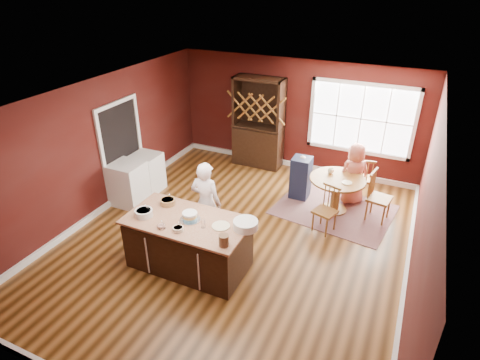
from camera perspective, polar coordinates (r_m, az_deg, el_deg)
name	(u,v)px	position (r m, az deg, el deg)	size (l,w,h in m)	color
room_shell	(236,176)	(6.87, -0.63, 0.54)	(7.00, 7.00, 7.00)	brown
window	(361,119)	(9.54, 16.84, 8.35)	(2.36, 0.10, 1.66)	white
doorway	(122,151)	(8.98, -16.37, 3.92)	(0.08, 1.26, 2.13)	white
kitchen_island	(189,244)	(6.82, -7.30, -9.01)	(2.01, 1.06, 0.92)	black
dining_table	(337,188)	(8.43, 13.57, -1.07)	(1.12, 1.12, 0.75)	brown
baker	(206,203)	(7.19, -4.85, -3.27)	(0.58, 0.38, 1.59)	white
layer_cake	(190,216)	(6.50, -7.14, -5.13)	(0.34, 0.34, 0.14)	white
bowl_blue	(144,213)	(6.74, -13.51, -4.57)	(0.29, 0.29, 0.11)	white
bowl_yellow	(168,202)	(6.98, -10.23, -3.06)	(0.26, 0.26, 0.10)	#AD6C3D
bowl_pink	(161,227)	(6.40, -11.14, -6.53)	(0.14, 0.14, 0.05)	white
bowl_olive	(178,229)	(6.29, -8.80, -6.90)	(0.17, 0.17, 0.06)	beige
drinking_glass	(203,224)	(6.30, -5.27, -6.18)	(0.07, 0.07, 0.15)	silver
dinner_plate	(221,226)	(6.33, -2.73, -6.56)	(0.29, 0.29, 0.02)	beige
white_tub	(246,225)	(6.26, 0.80, -6.37)	(0.39, 0.39, 0.13)	white
stoneware_crock	(224,240)	(5.89, -2.32, -8.58)	(0.15, 0.15, 0.18)	brown
toy_figurine	(223,235)	(6.10, -2.50, -7.75)	(0.04, 0.04, 0.07)	gold
rug	(334,210)	(8.69, 13.19, -4.12)	(2.29, 1.77, 0.01)	brown
chair_east	(380,197)	(8.36, 19.27, -2.24)	(0.44, 0.42, 1.05)	brown
chair_south	(325,210)	(7.76, 12.02, -4.14)	(0.40, 0.38, 0.94)	brown
chair_north	(364,177)	(9.15, 17.21, 0.46)	(0.40, 0.39, 0.96)	#9A5429
seated_woman	(354,174)	(8.77, 15.91, 0.85)	(0.66, 0.43, 1.35)	#C16451
high_chair	(301,177)	(8.81, 8.63, 0.44)	(0.40, 0.40, 0.98)	#1D213D
toddler	(307,162)	(8.74, 9.49, 2.50)	(0.18, 0.14, 0.26)	#8CA5BF
table_plate	(347,183)	(8.19, 14.95, -0.36)	(0.20, 0.20, 0.02)	beige
table_cup	(331,171)	(8.48, 12.78, 1.27)	(0.13, 0.13, 0.10)	silver
hutch	(258,123)	(10.00, 2.64, 8.12)	(1.22, 0.51, 2.25)	#3F2410
washer	(129,184)	(8.80, -15.55, -0.52)	(0.64, 0.62, 0.93)	white
dryer	(147,173)	(9.25, -13.08, 1.04)	(0.60, 0.58, 0.88)	silver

